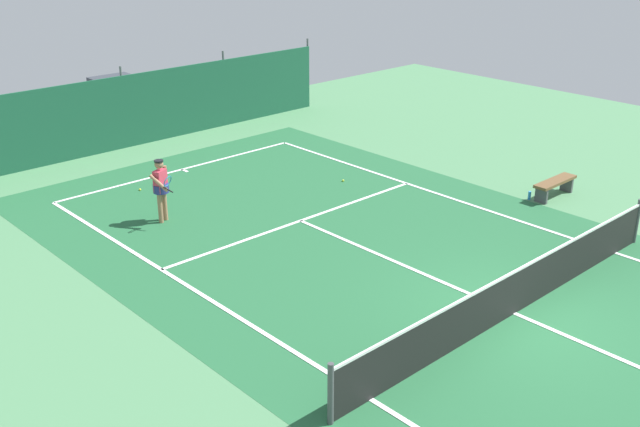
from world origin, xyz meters
name	(u,v)px	position (x,y,z in m)	size (l,w,h in m)	color
ground_plane	(514,314)	(0.00, 0.00, 0.00)	(36.00, 36.00, 0.00)	#4C8456
court_surface	(514,313)	(0.00, 0.00, 0.00)	(11.02, 26.60, 0.01)	#236038
tennis_net	(517,291)	(0.00, 0.00, 0.51)	(10.12, 0.10, 1.10)	black
back_fence	(120,125)	(0.00, 15.60, 0.67)	(16.30, 0.98, 2.70)	#195138
tennis_player	(161,186)	(-2.58, 8.76, 0.96)	(0.57, 0.83, 1.64)	#9E7051
tennis_ball_near_player	(343,181)	(2.88, 7.78, 0.03)	(0.07, 0.07, 0.07)	#CCDB33
tennis_ball_midcourt	(140,190)	(-1.88, 11.15, 0.03)	(0.07, 0.07, 0.07)	#CCDB33
parked_car	(120,101)	(1.29, 17.91, 0.84)	(2.06, 4.22, 1.68)	maroon
courtside_bench	(555,184)	(6.31, 2.94, 0.37)	(1.60, 0.40, 0.49)	brown
water_bottle	(529,196)	(5.62, 3.27, 0.12)	(0.08, 0.08, 0.24)	#338CD8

